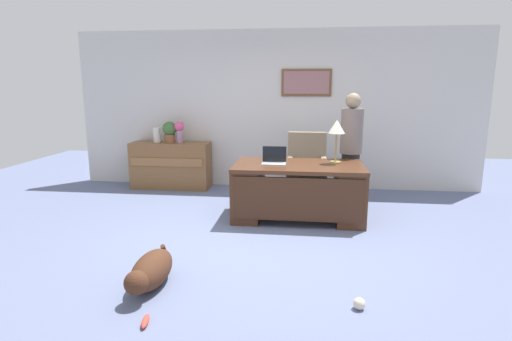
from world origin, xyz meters
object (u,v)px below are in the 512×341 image
at_px(credenza, 171,165).
at_px(dog_toy_bone, 145,321).
at_px(dog_lying, 150,271).
at_px(armchair, 306,170).
at_px(vase_with_flowers, 179,130).
at_px(potted_plant, 170,131).
at_px(dog_toy_ball, 359,304).
at_px(vase_empty, 157,135).
at_px(laptop, 274,159).
at_px(person_standing, 351,149).
at_px(desk, 298,189).
at_px(desk_lamp, 337,129).

xyz_separation_m(credenza, dog_toy_bone, (1.16, -4.13, -0.38)).
relative_size(credenza, dog_lying, 1.63).
distance_m(armchair, dog_toy_bone, 3.86).
xyz_separation_m(vase_with_flowers, potted_plant, (-0.17, 0.00, -0.02)).
distance_m(dog_lying, dog_toy_ball, 1.81).
bearing_deg(vase_with_flowers, armchair, -12.69).
height_order(armchair, dog_toy_bone, armchair).
xyz_separation_m(vase_empty, dog_toy_ball, (3.02, -3.72, -0.88)).
height_order(laptop, potted_plant, potted_plant).
bearing_deg(person_standing, credenza, 165.49).
height_order(vase_with_flowers, dog_toy_ball, vase_with_flowers).
bearing_deg(dog_lying, person_standing, 54.37).
distance_m(credenza, person_standing, 3.13).
bearing_deg(potted_plant, dog_toy_ball, -53.12).
distance_m(desk, armchair, 0.97).
relative_size(credenza, laptop, 4.24).
bearing_deg(vase_with_flowers, vase_empty, 180.00).
bearing_deg(laptop, dog_lying, -113.31).
bearing_deg(potted_plant, person_standing, -14.51).
bearing_deg(laptop, potted_plant, 143.57).
xyz_separation_m(desk, dog_lying, (-1.26, -2.12, -0.25)).
distance_m(vase_with_flowers, vase_empty, 0.42).
height_order(person_standing, vase_with_flowers, person_standing).
bearing_deg(dog_lying, dog_toy_ball, -4.79).
xyz_separation_m(desk, desk_lamp, (0.49, 0.16, 0.80)).
distance_m(desk_lamp, dog_toy_ball, 2.69).
relative_size(armchair, vase_empty, 4.11).
distance_m(person_standing, desk_lamp, 0.67).
relative_size(armchair, laptop, 3.28).
distance_m(desk, vase_empty, 2.93).
bearing_deg(laptop, desk, -5.79).
xyz_separation_m(armchair, laptop, (-0.44, -0.93, 0.32)).
height_order(laptop, vase_with_flowers, vase_with_flowers).
xyz_separation_m(armchair, dog_lying, (-1.37, -3.08, -0.32)).
bearing_deg(person_standing, potted_plant, 165.49).
distance_m(person_standing, dog_lying, 3.51).
bearing_deg(dog_toy_ball, dog_lying, 175.21).
bearing_deg(credenza, armchair, -11.77).
distance_m(desk, credenza, 2.68).
distance_m(vase_with_flowers, dog_toy_bone, 4.37).
bearing_deg(armchair, potted_plant, 168.23).
distance_m(armchair, dog_lying, 3.38).
bearing_deg(desk_lamp, dog_toy_ball, -88.79).
height_order(desk_lamp, vase_empty, desk_lamp).
xyz_separation_m(desk, potted_plant, (-2.25, 1.45, 0.60)).
height_order(laptop, desk_lamp, desk_lamp).
relative_size(dog_toy_ball, dog_toy_bone, 0.53).
relative_size(dog_lying, laptop, 2.60).
relative_size(armchair, vase_with_flowers, 2.88).
relative_size(desk, credenza, 1.27).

